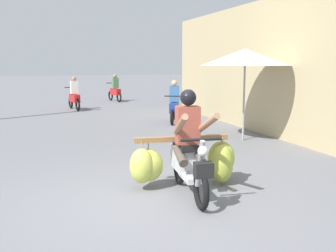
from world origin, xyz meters
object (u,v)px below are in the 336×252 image
at_px(market_umbrella_near_shop, 245,57).
at_px(motorbike_distant_far_ahead, 174,105).
at_px(motorbike_main_loaded, 187,158).
at_px(motorbike_distant_ahead_right, 74,96).
at_px(produce_crate, 184,114).
at_px(motorbike_distant_ahead_left, 115,90).

bearing_deg(market_umbrella_near_shop, motorbike_distant_far_ahead, 100.52).
xyz_separation_m(motorbike_distant_far_ahead, market_umbrella_near_shop, (0.65, -3.50, 1.53)).
relative_size(motorbike_main_loaded, motorbike_distant_ahead_right, 1.14).
height_order(motorbike_distant_ahead_right, produce_crate, motorbike_distant_ahead_right).
bearing_deg(motorbike_main_loaded, motorbike_distant_far_ahead, 72.53).
relative_size(market_umbrella_near_shop, produce_crate, 4.13).
relative_size(motorbike_main_loaded, produce_crate, 3.29).
height_order(motorbike_distant_ahead_right, motorbike_distant_far_ahead, same).
bearing_deg(motorbike_distant_ahead_left, motorbike_distant_far_ahead, -86.36).
bearing_deg(motorbike_distant_ahead_left, motorbike_main_loaded, -96.38).
relative_size(motorbike_distant_ahead_left, motorbike_distant_far_ahead, 1.06).
height_order(motorbike_distant_ahead_left, market_umbrella_near_shop, market_umbrella_near_shop).
bearing_deg(motorbike_distant_ahead_right, produce_crate, -49.13).
distance_m(motorbike_distant_ahead_left, motorbike_distant_ahead_right, 3.94).
xyz_separation_m(motorbike_distant_ahead_left, motorbike_distant_ahead_right, (-2.33, -3.18, 0.00)).
relative_size(motorbike_distant_ahead_right, market_umbrella_near_shop, 0.70).
relative_size(motorbike_distant_ahead_right, motorbike_distant_far_ahead, 1.07).
height_order(motorbike_distant_far_ahead, produce_crate, motorbike_distant_far_ahead).
height_order(motorbike_main_loaded, motorbike_distant_ahead_left, motorbike_main_loaded).
bearing_deg(produce_crate, motorbike_distant_ahead_left, 98.78).
xyz_separation_m(motorbike_distant_ahead_left, motorbike_distant_far_ahead, (0.50, -7.83, 0.00)).
xyz_separation_m(motorbike_main_loaded, market_umbrella_near_shop, (2.78, 3.28, 1.60)).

